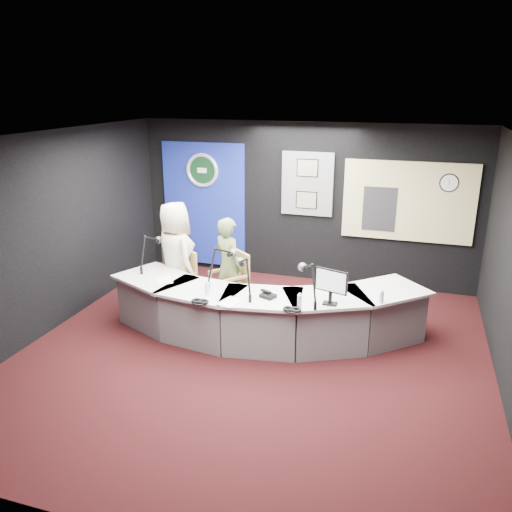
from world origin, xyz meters
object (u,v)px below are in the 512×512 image
(broadcast_desk, at_px, (261,312))
(person_man, at_px, (176,258))
(armchair_left, at_px, (177,279))
(person_woman, at_px, (228,266))
(armchair_right, at_px, (229,282))

(broadcast_desk, distance_m, person_man, 1.66)
(broadcast_desk, bearing_deg, armchair_left, 162.40)
(armchair_left, bearing_deg, person_woman, 49.97)
(armchair_right, height_order, person_woman, person_woman)
(armchair_right, distance_m, person_man, 0.89)
(broadcast_desk, bearing_deg, armchair_right, 138.36)
(armchair_left, height_order, armchair_right, armchair_left)
(armchair_right, relative_size, person_woman, 0.66)
(broadcast_desk, height_order, armchair_left, armchair_left)
(armchair_left, relative_size, person_woman, 0.67)
(broadcast_desk, relative_size, armchair_right, 4.49)
(person_woman, bearing_deg, armchair_right, -0.00)
(broadcast_desk, relative_size, person_man, 2.60)
(person_man, bearing_deg, armchair_left, -0.00)
(armchair_left, xyz_separation_m, person_man, (0.00, 0.00, 0.35))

